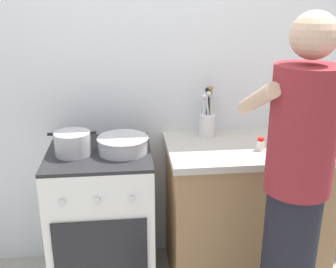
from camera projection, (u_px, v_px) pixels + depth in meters
name	position (u px, v px, depth m)	size (l,w,h in m)	color
back_wall	(185.00, 78.00, 2.59)	(3.20, 0.10, 2.50)	silver
countertop	(245.00, 211.00, 2.56)	(1.00, 0.60, 0.90)	#99724C
stove_range	(103.00, 219.00, 2.46)	(0.60, 0.62, 0.90)	white
pot	(73.00, 143.00, 2.25)	(0.27, 0.20, 0.13)	#B2B2B7
mixing_bowl	(123.00, 144.00, 2.29)	(0.30, 0.30, 0.09)	#B7B7BC
utensil_crock	(207.00, 121.00, 2.54)	(0.10, 0.10, 0.33)	silver
spice_bottle	(261.00, 144.00, 2.32)	(0.04, 0.04, 0.08)	silver
oil_bottle	(295.00, 132.00, 2.34)	(0.06, 0.06, 0.23)	gold
person	(295.00, 197.00, 1.87)	(0.41, 0.50, 1.70)	black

